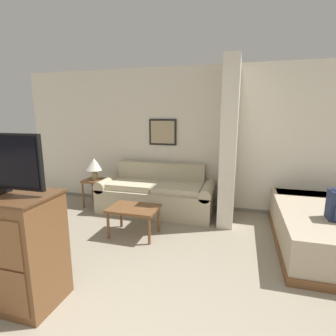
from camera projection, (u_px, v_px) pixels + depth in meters
The scene contains 8 objects.
wall_back at pixel (209, 140), 4.81m from camera, with size 7.54×0.16×2.60m.
wall_partition_pillar at pixel (229, 143), 4.23m from camera, with size 0.24×0.89×2.60m.
couch at pixel (157, 194), 4.78m from camera, with size 2.07×0.84×0.86m.
coffee_table at pixel (134, 211), 3.81m from camera, with size 0.70×0.50×0.43m.
side_table at pixel (95, 184), 5.05m from camera, with size 0.40×0.40×0.53m.
table_lamp at pixel (94, 165), 4.97m from camera, with size 0.32×0.32×0.41m.
tv_dresser at pixel (2, 247), 2.46m from camera, with size 1.13×0.54×1.06m.
bed at pixel (335, 229), 3.47m from camera, with size 1.47×2.07×0.51m.
Camera 1 is at (0.56, -1.07, 1.75)m, focal length 28.00 mm.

